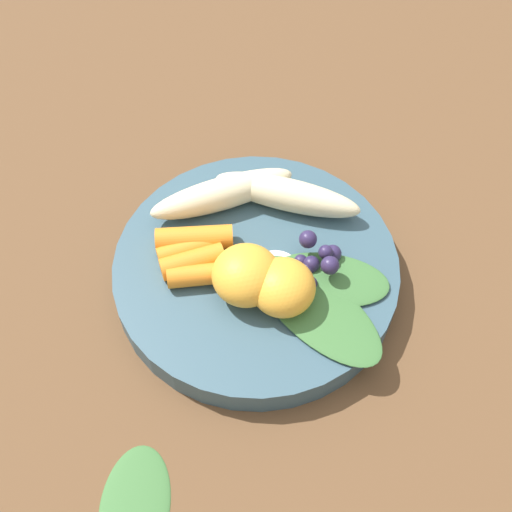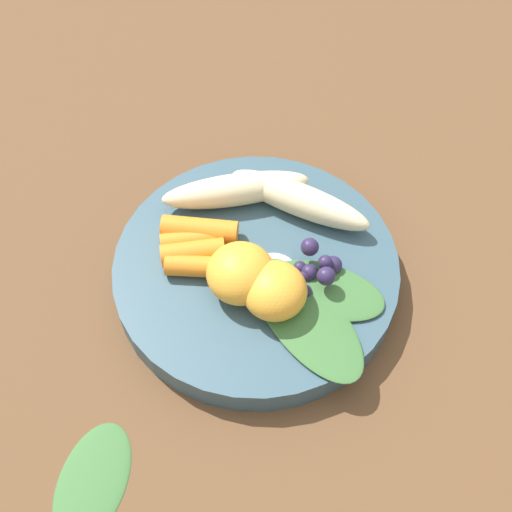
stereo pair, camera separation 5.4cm
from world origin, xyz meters
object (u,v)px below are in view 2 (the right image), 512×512
Objects in this scene: bowl at (256,272)px; kale_leaf_stray at (92,480)px; banana_peeled_right at (299,200)px; orange_segment_near at (275,291)px; banana_peeled_left at (236,190)px.

bowl reaches higher than kale_leaf_stray.
kale_leaf_stray is at bearing 142.22° from bowl.
banana_peeled_right is 1.46× the size of kale_leaf_stray.
kale_leaf_stray is (-0.12, 0.14, -0.04)m from orange_segment_near.
bowl is at bearing 17.07° from orange_segment_near.
bowl is 0.05m from orange_segment_near.
kale_leaf_stray is at bearing 56.76° from banana_peeled_left.
banana_peeled_right is 2.53× the size of orange_segment_near.
banana_peeled_left is (0.07, 0.01, 0.03)m from bowl.
banana_peeled_right is (0.05, -0.04, 0.03)m from bowl.
banana_peeled_left and banana_peeled_right have the same top height.
bowl is 0.07m from banana_peeled_right.
banana_peeled_right is at bearing -37.00° from bowl.
banana_peeled_left is 1.00× the size of banana_peeled_right.
orange_segment_near reaches higher than banana_peeled_right.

